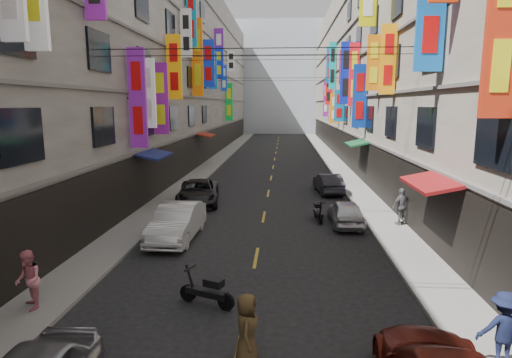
# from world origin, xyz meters

# --- Properties ---
(sidewalk_left) EXTENTS (2.00, 90.00, 0.12)m
(sidewalk_left) POSITION_xyz_m (-6.00, 42.00, 0.06)
(sidewalk_left) COLOR slate
(sidewalk_left) RESTS_ON ground
(sidewalk_right) EXTENTS (2.00, 90.00, 0.12)m
(sidewalk_right) POSITION_xyz_m (6.00, 42.00, 0.06)
(sidewalk_right) COLOR slate
(sidewalk_right) RESTS_ON ground
(building_row_left) EXTENTS (10.14, 90.00, 19.00)m
(building_row_left) POSITION_xyz_m (-11.99, 42.00, 9.49)
(building_row_left) COLOR gray
(building_row_left) RESTS_ON ground
(building_row_right) EXTENTS (10.14, 90.00, 19.00)m
(building_row_right) POSITION_xyz_m (11.99, 42.00, 9.49)
(building_row_right) COLOR #AFA493
(building_row_right) RESTS_ON ground
(haze_block) EXTENTS (18.00, 8.00, 22.00)m
(haze_block) POSITION_xyz_m (0.00, 92.00, 11.00)
(haze_block) COLOR #A9B2BD
(haze_block) RESTS_ON ground
(shop_signage) EXTENTS (14.00, 55.00, 11.78)m
(shop_signage) POSITION_xyz_m (-0.13, 34.68, 9.15)
(shop_signage) COLOR blue
(shop_signage) RESTS_ON ground
(street_awnings) EXTENTS (13.99, 35.20, 0.41)m
(street_awnings) POSITION_xyz_m (-1.26, 26.00, 3.00)
(street_awnings) COLOR #124615
(street_awnings) RESTS_ON ground
(overhead_cables) EXTENTS (14.00, 38.04, 1.24)m
(overhead_cables) POSITION_xyz_m (0.00, 30.00, 8.80)
(overhead_cables) COLOR black
(overhead_cables) RESTS_ON ground
(lane_markings) EXTENTS (0.12, 80.20, 0.01)m
(lane_markings) POSITION_xyz_m (0.00, 39.00, 0.00)
(lane_markings) COLOR gold
(lane_markings) RESTS_ON ground
(scooter_crossing) EXTENTS (1.71, 0.86, 1.14)m
(scooter_crossing) POSITION_xyz_m (-1.14, 13.96, 0.44)
(scooter_crossing) COLOR black
(scooter_crossing) RESTS_ON ground
(scooter_far_right) EXTENTS (0.52, 1.80, 1.14)m
(scooter_far_right) POSITION_xyz_m (2.76, 23.48, 0.44)
(scooter_far_right) COLOR black
(scooter_far_right) RESTS_ON ground
(car_left_mid) EXTENTS (1.72, 4.67, 1.53)m
(car_left_mid) POSITION_xyz_m (-3.55, 20.04, 0.76)
(car_left_mid) COLOR silver
(car_left_mid) RESTS_ON ground
(car_left_far) EXTENTS (2.94, 5.23, 1.38)m
(car_left_far) POSITION_xyz_m (-3.97, 26.72, 0.69)
(car_left_far) COLOR black
(car_left_far) RESTS_ON ground
(car_right_mid) EXTENTS (1.53, 3.67, 1.24)m
(car_right_mid) POSITION_xyz_m (4.00, 22.74, 0.62)
(car_right_mid) COLOR silver
(car_right_mid) RESTS_ON ground
(car_right_far) EXTENTS (1.82, 4.08, 1.30)m
(car_right_far) POSITION_xyz_m (3.92, 30.36, 0.65)
(car_right_far) COLOR #232229
(car_right_far) RESTS_ON ground
(pedestrian_lfar) EXTENTS (0.94, 0.99, 1.69)m
(pedestrian_lfar) POSITION_xyz_m (-6.00, 13.21, 0.96)
(pedestrian_lfar) COLOR pink
(pedestrian_lfar) RESTS_ON sidewalk_left
(pedestrian_rnear) EXTENTS (1.11, 0.61, 1.68)m
(pedestrian_rnear) POSITION_xyz_m (5.81, 11.41, 0.96)
(pedestrian_rnear) COLOR #131935
(pedestrian_rnear) RESTS_ON sidewalk_right
(pedestrian_rfar) EXTENTS (1.18, 0.97, 1.76)m
(pedestrian_rfar) POSITION_xyz_m (6.59, 22.58, 1.00)
(pedestrian_rfar) COLOR #5D5D60
(pedestrian_rfar) RESTS_ON sidewalk_right
(pedestrian_crossing) EXTENTS (0.56, 0.81, 1.67)m
(pedestrian_crossing) POSITION_xyz_m (0.24, 11.22, 0.83)
(pedestrian_crossing) COLOR #4B371E
(pedestrian_crossing) RESTS_ON ground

